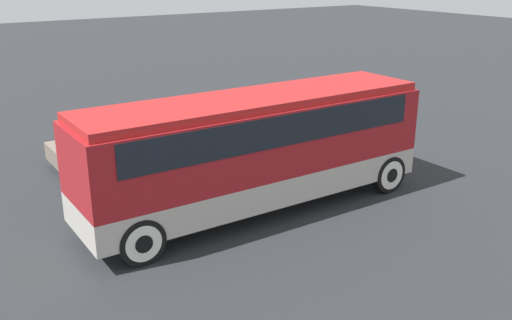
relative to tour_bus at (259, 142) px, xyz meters
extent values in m
plane|color=#26282B|center=(-0.10, 0.00, -1.98)|extent=(120.00, 120.00, 0.00)
cube|color=#B7B2A8|center=(-0.10, 0.00, -1.11)|extent=(9.95, 2.46, 0.77)
cube|color=maroon|center=(-0.10, 0.00, 0.18)|extent=(9.95, 2.46, 1.80)
cube|color=black|center=(-0.10, 0.00, 0.63)|extent=(8.76, 2.50, 0.81)
cube|color=#B21E1E|center=(-0.10, 0.00, 1.19)|extent=(9.75, 2.26, 0.22)
cube|color=maroon|center=(4.73, 0.00, -0.08)|extent=(0.36, 2.36, 2.06)
cylinder|color=black|center=(3.97, -1.12, -1.41)|extent=(1.14, 0.28, 1.14)
cylinder|color=silver|center=(3.97, -1.12, -1.41)|extent=(0.89, 0.30, 0.89)
cylinder|color=black|center=(3.97, -1.12, -1.41)|extent=(0.43, 0.32, 0.43)
cylinder|color=black|center=(3.97, 1.12, -1.41)|extent=(1.14, 0.28, 1.14)
cylinder|color=silver|center=(3.97, 1.12, -1.41)|extent=(0.89, 0.30, 0.89)
cylinder|color=black|center=(3.97, 1.12, -1.41)|extent=(0.43, 0.32, 0.43)
cylinder|color=black|center=(-3.99, -1.12, -1.41)|extent=(1.14, 0.28, 1.14)
cylinder|color=silver|center=(-3.99, -1.12, -1.41)|extent=(0.89, 0.30, 0.89)
cylinder|color=black|center=(-3.99, -1.12, -1.41)|extent=(0.43, 0.32, 0.43)
cylinder|color=black|center=(-3.99, 1.12, -1.41)|extent=(1.14, 0.28, 1.14)
cylinder|color=silver|center=(-3.99, 1.12, -1.41)|extent=(0.89, 0.30, 0.89)
cylinder|color=black|center=(-3.99, 1.12, -1.41)|extent=(0.43, 0.32, 0.43)
cube|color=silver|center=(4.79, 7.76, -1.45)|extent=(4.57, 1.90, 0.58)
cube|color=black|center=(4.61, 7.76, -0.89)|extent=(2.38, 1.71, 0.54)
cylinder|color=black|center=(6.63, 6.90, -1.66)|extent=(0.63, 0.22, 0.63)
cylinder|color=black|center=(6.63, 6.90, -1.66)|extent=(0.24, 0.26, 0.24)
cylinder|color=black|center=(6.63, 8.62, -1.66)|extent=(0.63, 0.22, 0.63)
cylinder|color=black|center=(6.63, 8.62, -1.66)|extent=(0.24, 0.26, 0.24)
cylinder|color=black|center=(2.95, 6.90, -1.66)|extent=(0.63, 0.22, 0.63)
cylinder|color=black|center=(2.95, 6.90, -1.66)|extent=(0.24, 0.26, 0.24)
cylinder|color=black|center=(2.95, 8.62, -1.66)|extent=(0.63, 0.22, 0.63)
cylinder|color=black|center=(2.95, 8.62, -1.66)|extent=(0.24, 0.26, 0.24)
cube|color=#BCBCC1|center=(4.97, 5.31, -1.38)|extent=(4.00, 1.81, 0.67)
cube|color=black|center=(4.81, 5.31, -0.81)|extent=(2.08, 1.63, 0.45)
cylinder|color=black|center=(6.48, 4.50, -1.63)|extent=(0.70, 0.22, 0.70)
cylinder|color=black|center=(6.48, 4.50, -1.63)|extent=(0.27, 0.26, 0.27)
cylinder|color=black|center=(6.48, 6.12, -1.63)|extent=(0.70, 0.22, 0.70)
cylinder|color=black|center=(6.48, 6.12, -1.63)|extent=(0.27, 0.26, 0.27)
cylinder|color=black|center=(3.46, 4.50, -1.63)|extent=(0.70, 0.22, 0.70)
cylinder|color=black|center=(3.46, 4.50, -1.63)|extent=(0.27, 0.26, 0.27)
cylinder|color=black|center=(3.46, 6.12, -1.63)|extent=(0.70, 0.22, 0.70)
cylinder|color=black|center=(3.46, 6.12, -1.63)|extent=(0.27, 0.26, 0.27)
cube|color=#7A6B5B|center=(-1.99, 6.13, -1.42)|extent=(4.13, 1.82, 0.59)
cube|color=black|center=(-2.16, 6.13, -0.83)|extent=(2.15, 1.64, 0.59)
cylinder|color=black|center=(-0.41, 5.31, -1.63)|extent=(0.69, 0.22, 0.69)
cylinder|color=black|center=(-0.41, 5.31, -1.63)|extent=(0.26, 0.26, 0.26)
cylinder|color=black|center=(-0.41, 6.95, -1.63)|extent=(0.69, 0.22, 0.69)
cylinder|color=black|center=(-0.41, 6.95, -1.63)|extent=(0.26, 0.26, 0.26)
cylinder|color=black|center=(-3.58, 5.31, -1.63)|extent=(0.69, 0.22, 0.69)
cylinder|color=black|center=(-3.58, 5.31, -1.63)|extent=(0.26, 0.26, 0.26)
cylinder|color=black|center=(-3.58, 6.95, -1.63)|extent=(0.69, 0.22, 0.69)
cylinder|color=black|center=(-3.58, 6.95, -1.63)|extent=(0.26, 0.26, 0.26)
camera|label=1|loc=(-8.30, -12.30, 4.62)|focal=40.00mm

